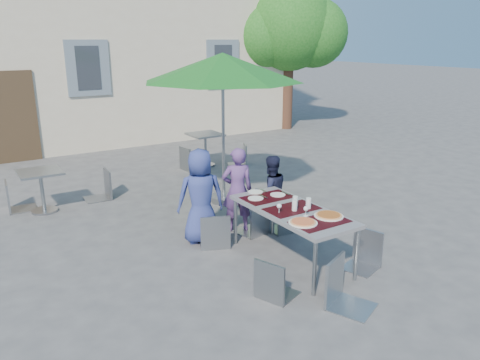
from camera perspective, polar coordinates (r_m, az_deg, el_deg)
ground at (r=6.61m, az=1.24°, el=-9.22°), size 90.00×90.00×0.00m
tree at (r=15.90m, az=6.07°, el=17.93°), size 3.60×3.00×4.70m
dining_table at (r=6.24m, az=6.33°, el=-3.98°), size 0.80×1.85×0.76m
pizza_near_left at (r=5.74m, az=7.69°, el=-5.12°), size 0.35×0.35×0.03m
pizza_near_right at (r=6.01m, az=10.77°, el=-4.26°), size 0.37×0.37×0.03m
glassware at (r=6.17m, az=7.09°, el=-2.96°), size 0.50×0.40×0.15m
place_settings at (r=6.71m, az=2.84°, el=-1.82°), size 0.62×0.50×0.01m
child_0 at (r=6.83m, az=-4.81°, el=-1.99°), size 0.79×0.63×1.41m
child_1 at (r=7.23m, az=-0.33°, el=-1.21°), size 0.57×0.47×1.33m
child_2 at (r=7.37m, az=3.73°, el=-1.51°), size 0.62×0.41×1.19m
chair_0 at (r=6.67m, az=-3.13°, el=-3.72°), size 0.56×0.57×0.96m
chair_1 at (r=7.10m, az=2.04°, el=-2.13°), size 0.53×0.53×1.02m
chair_2 at (r=7.23m, az=5.66°, el=-2.48°), size 0.43×0.44×0.90m
chair_3 at (r=5.38m, az=4.19°, el=-9.21°), size 0.53×0.53×0.93m
chair_4 at (r=6.33m, az=15.14°, el=-5.66°), size 0.52×0.51×0.93m
chair_5 at (r=5.34m, az=12.75°, el=-8.91°), size 0.61×0.61×1.05m
patio_umbrella at (r=8.25m, az=-2.14°, el=13.44°), size 2.81×2.81×2.68m
cafe_table_0 at (r=8.75m, az=-23.05°, el=-0.48°), size 0.69×0.69×0.74m
bg_chair_l_0 at (r=9.01m, az=-26.06°, el=0.20°), size 0.48×0.48×1.01m
bg_chair_r_0 at (r=9.12m, az=-16.63°, el=1.52°), size 0.49×0.48×1.04m
cafe_table_1 at (r=11.10m, az=-4.24°, el=4.49°), size 0.73×0.73×0.78m
bg_chair_l_1 at (r=10.74m, az=-6.28°, el=4.37°), size 0.50×0.50×1.04m
bg_chair_r_1 at (r=11.16m, az=0.12°, el=4.63°), size 0.56×0.56×0.95m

